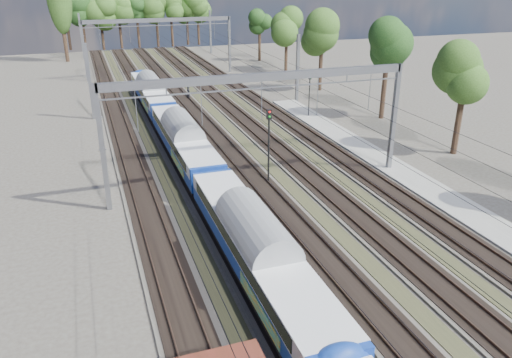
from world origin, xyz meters
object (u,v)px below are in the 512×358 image
object	(u,v)px
emu_train	(184,137)
worker	(189,93)
signal_near	(269,138)
signal_far	(309,90)

from	to	relation	value
emu_train	worker	size ratio (longest dim) A/B	33.25
signal_near	signal_far	xyz separation A→B (m)	(11.16, 16.72, -0.62)
emu_train	worker	xyz separation A→B (m)	(5.23, 23.04, -1.51)
worker	signal_near	xyz separation A→B (m)	(0.07, -29.98, 2.97)
emu_train	signal_far	xyz separation A→B (m)	(16.46, 9.78, 0.84)
signal_near	signal_far	world-z (taller)	signal_near
worker	signal_far	xyz separation A→B (m)	(11.23, -13.26, 2.35)
worker	signal_far	size ratio (longest dim) A/B	0.35
emu_train	signal_far	size ratio (longest dim) A/B	11.53
emu_train	signal_far	distance (m)	19.17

